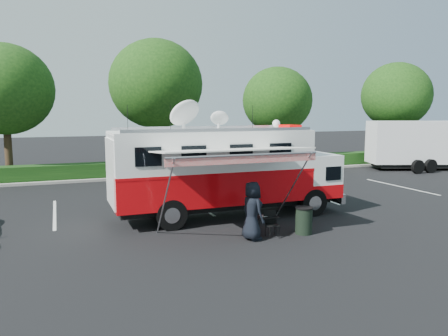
{
  "coord_description": "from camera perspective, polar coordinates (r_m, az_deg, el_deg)",
  "views": [
    {
      "loc": [
        -6.28,
        -15.84,
        4.21
      ],
      "look_at": [
        0.0,
        0.5,
        1.9
      ],
      "focal_mm": 35.0,
      "sensor_mm": 36.0,
      "label": 1
    }
  ],
  "objects": [
    {
      "name": "awning",
      "position": [
        14.33,
        1.12,
        2.06
      ],
      "size": [
        5.03,
        2.6,
        3.04
      ],
      "color": "silver",
      "rests_on": "ground_plane"
    },
    {
      "name": "stall_lines",
      "position": [
        20.15,
        -3.89,
        -4.55
      ],
      "size": [
        24.12,
        5.5,
        0.01
      ],
      "color": "silver",
      "rests_on": "ground_plane"
    },
    {
      "name": "ground_plane",
      "position": [
        17.55,
        0.59,
        -6.36
      ],
      "size": [
        120.0,
        120.0,
        0.0
      ],
      "primitive_type": "plane",
      "color": "black",
      "rests_on": "ground"
    },
    {
      "name": "trash_bin",
      "position": [
        15.32,
        10.38,
        -6.75
      ],
      "size": [
        0.62,
        0.62,
        0.93
      ],
      "color": "black",
      "rests_on": "ground_plane"
    },
    {
      "name": "folding_chair",
      "position": [
        14.86,
        6.15,
        -6.92
      ],
      "size": [
        0.51,
        0.53,
        0.88
      ],
      "color": "black",
      "rests_on": "ground_plane"
    },
    {
      "name": "back_border",
      "position": [
        29.7,
        -6.63,
        8.99
      ],
      "size": [
        60.0,
        6.14,
        8.87
      ],
      "color": "#9E998E",
      "rests_on": "ground_plane"
    },
    {
      "name": "folding_table",
      "position": [
        14.93,
        5.38,
        -6.45
      ],
      "size": [
        0.8,
        0.58,
        0.66
      ],
      "color": "black",
      "rests_on": "ground_plane"
    },
    {
      "name": "command_truck",
      "position": [
        17.17,
        0.35,
        -0.24
      ],
      "size": [
        9.21,
        2.53,
        4.43
      ],
      "color": "black",
      "rests_on": "ground_plane"
    },
    {
      "name": "person",
      "position": [
        14.56,
        3.68,
        -9.31
      ],
      "size": [
        0.81,
        1.06,
        1.93
      ],
      "primitive_type": "imported",
      "rotation": [
        0.0,
        0.0,
        1.8
      ],
      "color": "black",
      "rests_on": "ground_plane"
    },
    {
      "name": "semi_trailer",
      "position": [
        35.27,
        27.23,
        2.81
      ],
      "size": [
        11.38,
        6.02,
        3.47
      ],
      "color": "silver",
      "rests_on": "ground_plane"
    }
  ]
}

